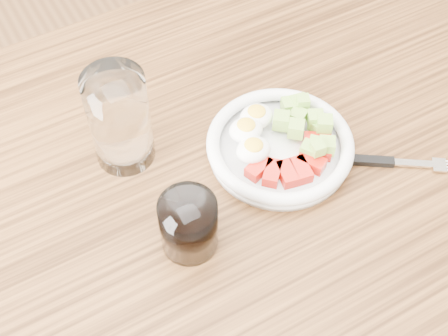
{
  "coord_description": "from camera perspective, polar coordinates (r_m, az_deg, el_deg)",
  "views": [
    {
      "loc": [
        -0.27,
        -0.46,
        1.51
      ],
      "look_at": [
        -0.01,
        0.01,
        0.8
      ],
      "focal_mm": 50.0,
      "sensor_mm": 36.0,
      "label": 1
    }
  ],
  "objects": [
    {
      "name": "bowl",
      "position": [
        0.94,
        5.09,
        2.23
      ],
      "size": [
        0.22,
        0.22,
        0.05
      ],
      "color": "white",
      "rests_on": "dining_table"
    },
    {
      "name": "fork",
      "position": [
        0.96,
        13.94,
        0.6
      ],
      "size": [
        0.19,
        0.14,
        0.01
      ],
      "color": "black",
      "rests_on": "dining_table"
    },
    {
      "name": "dining_table",
      "position": [
        1.0,
        0.79,
        -4.71
      ],
      "size": [
        1.5,
        0.9,
        0.77
      ],
      "color": "brown",
      "rests_on": "ground"
    },
    {
      "name": "coffee_glass",
      "position": [
        0.82,
        -3.25,
        -5.22
      ],
      "size": [
        0.08,
        0.08,
        0.09
      ],
      "color": "white",
      "rests_on": "dining_table"
    },
    {
      "name": "water_glass",
      "position": [
        0.9,
        -9.53,
        4.42
      ],
      "size": [
        0.09,
        0.09,
        0.16
      ],
      "primitive_type": "cylinder",
      "color": "white",
      "rests_on": "dining_table"
    }
  ]
}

